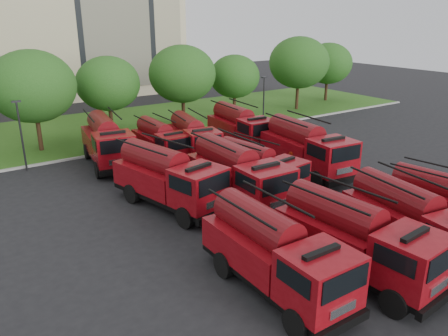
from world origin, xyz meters
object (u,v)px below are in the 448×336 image
(fire_truck_9, at_px, (161,141))
(fire_truck_10, at_px, (192,137))
(fire_truck_4, at_px, (168,178))
(fire_truck_11, at_px, (240,127))
(fire_truck_8, at_px, (107,141))
(fire_truck_6, at_px, (258,168))
(firefighter_4, at_px, (229,219))
(fire_truck_2, at_px, (413,222))
(fire_truck_1, at_px, (355,238))
(fire_truck_5, at_px, (237,174))
(fire_truck_7, at_px, (306,148))
(firefighter_5, at_px, (291,175))
(fire_truck_0, at_px, (274,252))

(fire_truck_9, xyz_separation_m, fire_truck_10, (2.35, -0.75, 0.10))
(fire_truck_4, height_order, fire_truck_11, fire_truck_4)
(fire_truck_8, distance_m, fire_truck_9, 4.01)
(fire_truck_6, distance_m, firefighter_4, 4.71)
(fire_truck_2, distance_m, fire_truck_8, 21.89)
(fire_truck_4, height_order, fire_truck_10, fire_truck_4)
(fire_truck_6, bearing_deg, fire_truck_1, -112.23)
(fire_truck_10, relative_size, fire_truck_11, 0.95)
(fire_truck_5, bearing_deg, fire_truck_7, 13.50)
(fire_truck_9, height_order, fire_truck_10, fire_truck_10)
(fire_truck_9, bearing_deg, fire_truck_5, -89.32)
(firefighter_5, bearing_deg, fire_truck_1, 84.99)
(fire_truck_7, bearing_deg, fire_truck_0, -133.56)
(fire_truck_2, distance_m, fire_truck_6, 10.21)
(fire_truck_8, bearing_deg, fire_truck_10, -9.97)
(fire_truck_5, xyz_separation_m, fire_truck_8, (-3.82, 11.34, -0.04))
(fire_truck_5, xyz_separation_m, fire_truck_6, (2.12, 0.77, -0.27))
(fire_truck_7, bearing_deg, fire_truck_4, -175.87)
(fire_truck_8, xyz_separation_m, fire_truck_11, (10.94, -1.91, -0.05))
(fire_truck_7, relative_size, fire_truck_11, 1.07)
(fire_truck_9, distance_m, firefighter_4, 11.79)
(fire_truck_0, relative_size, firefighter_5, 4.11)
(fire_truck_8, height_order, fire_truck_11, fire_truck_8)
(fire_truck_8, distance_m, firefighter_4, 13.20)
(fire_truck_8, bearing_deg, fire_truck_5, -62.66)
(fire_truck_7, distance_m, fire_truck_8, 14.65)
(fire_truck_8, xyz_separation_m, fire_truck_9, (3.78, -1.33, -0.27))
(fire_truck_0, height_order, fire_truck_10, fire_truck_0)
(fire_truck_4, xyz_separation_m, fire_truck_9, (3.55, 8.13, -0.27))
(fire_truck_7, bearing_deg, fire_truck_10, 127.84)
(fire_truck_10, xyz_separation_m, fire_truck_11, (4.81, 0.17, 0.12))
(fire_truck_0, height_order, fire_truck_9, fire_truck_0)
(fire_truck_0, distance_m, fire_truck_2, 7.28)
(fire_truck_4, height_order, fire_truck_5, fire_truck_5)
(fire_truck_10, bearing_deg, fire_truck_0, -99.69)
(fire_truck_6, relative_size, fire_truck_10, 0.96)
(fire_truck_5, height_order, fire_truck_9, fire_truck_5)
(fire_truck_1, bearing_deg, fire_truck_5, 83.77)
(fire_truck_4, xyz_separation_m, fire_truck_7, (10.73, -0.28, 0.06))
(fire_truck_10, height_order, firefighter_4, fire_truck_10)
(fire_truck_6, bearing_deg, fire_truck_8, 111.09)
(fire_truck_10, height_order, fire_truck_11, fire_truck_11)
(fire_truck_6, relative_size, fire_truck_7, 0.85)
(fire_truck_11, xyz_separation_m, firefighter_5, (-1.26, -7.76, -1.72))
(firefighter_4, distance_m, firefighter_5, 8.20)
(fire_truck_1, xyz_separation_m, fire_truck_5, (0.31, 9.00, 0.08))
(fire_truck_2, relative_size, firefighter_5, 4.21)
(fire_truck_8, height_order, firefighter_4, fire_truck_8)
(fire_truck_1, height_order, fire_truck_11, same)
(fire_truck_5, xyz_separation_m, firefighter_5, (5.86, 1.68, -1.80))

